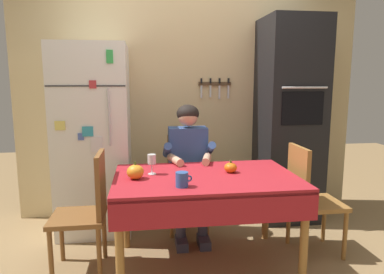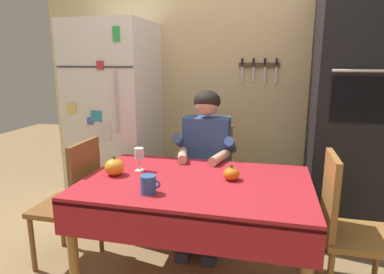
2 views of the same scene
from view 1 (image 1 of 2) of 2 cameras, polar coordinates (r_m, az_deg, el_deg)
The scene contains 13 objects.
ground_plane at distance 2.90m, azimuth 2.52°, elevation -21.08°, with size 10.00×10.00×0.00m, color #93754C.
back_wall_assembly at distance 3.85m, azimuth -0.23°, elevation 6.79°, with size 3.70×0.13×2.60m.
refrigerator at distance 3.50m, azimuth -15.79°, elevation -0.38°, with size 0.68×0.71×1.80m.
wall_oven at distance 3.80m, azimuth 15.64°, elevation 2.64°, with size 0.60×0.64×2.10m.
dining_table at distance 2.70m, azimuth 2.32°, elevation -8.15°, with size 1.40×0.90×0.74m.
chair_behind_person at distance 3.49m, azimuth -0.94°, elevation -6.62°, with size 0.40×0.40×0.93m.
seated_person at distance 3.25m, azimuth -0.55°, elevation -3.68°, with size 0.47×0.55×1.25m.
chair_left_side at distance 2.82m, azimuth -16.69°, elevation -10.94°, with size 0.40×0.40×0.93m.
chair_right_side at distance 3.13m, azimuth 18.60°, elevation -8.99°, with size 0.40×0.40×0.93m.
coffee_mug at distance 2.40m, azimuth -1.64°, elevation -6.98°, with size 0.12×0.09×0.10m.
wine_glass at distance 2.72m, azimuth -6.63°, elevation -3.82°, with size 0.06×0.06×0.16m.
pumpkin_large at distance 2.62m, azimuth -9.29°, elevation -5.67°, with size 0.13×0.13×0.13m.
pumpkin_medium at distance 2.79m, azimuth 6.35°, elevation -5.02°, with size 0.10×0.10×0.10m.
Camera 1 is at (-0.46, -2.46, 1.46)m, focal length 32.48 mm.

